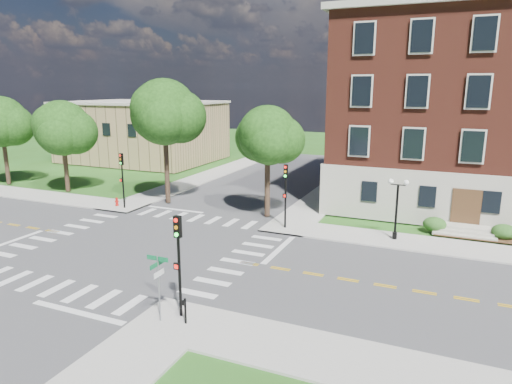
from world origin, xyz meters
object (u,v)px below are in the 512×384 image
at_px(traffic_signal_se, 179,253).
at_px(traffic_signal_ne, 286,188).
at_px(traffic_signal_nw, 122,173).
at_px(fire_hydrant, 117,202).
at_px(street_sign_pole, 158,276).
at_px(twin_lamp_west, 397,205).
at_px(push_button_post, 185,310).

distance_m(traffic_signal_se, traffic_signal_ne, 14.64).
height_order(traffic_signal_nw, fire_hydrant, traffic_signal_nw).
height_order(street_sign_pole, fire_hydrant, street_sign_pole).
bearing_deg(traffic_signal_ne, street_sign_pole, -91.66).
distance_m(traffic_signal_nw, street_sign_pole, 20.95).
xyz_separation_m(twin_lamp_west, fire_hydrant, (-23.80, -0.40, -2.06)).
distance_m(twin_lamp_west, street_sign_pole, 18.03).
bearing_deg(twin_lamp_west, traffic_signal_se, -117.02).
bearing_deg(traffic_signal_ne, push_button_post, -87.29).
height_order(traffic_signal_nw, street_sign_pole, traffic_signal_nw).
relative_size(traffic_signal_ne, push_button_post, 4.00).
height_order(twin_lamp_west, fire_hydrant, twin_lamp_west).
relative_size(twin_lamp_west, fire_hydrant, 5.64).
bearing_deg(twin_lamp_west, push_button_post, -114.48).
relative_size(traffic_signal_se, traffic_signal_nw, 1.00).
relative_size(traffic_signal_ne, fire_hydrant, 6.40).
distance_m(traffic_signal_ne, traffic_signal_nw, 14.82).
xyz_separation_m(traffic_signal_ne, fire_hydrant, (-15.91, 0.17, -2.72)).
relative_size(traffic_signal_ne, twin_lamp_west, 1.13).
relative_size(traffic_signal_se, twin_lamp_west, 1.13).
height_order(traffic_signal_ne, push_button_post, traffic_signal_ne).
bearing_deg(traffic_signal_ne, twin_lamp_west, 4.12).
xyz_separation_m(push_button_post, fire_hydrant, (-16.63, 15.34, -0.33)).
distance_m(traffic_signal_nw, push_button_post, 21.72).
bearing_deg(traffic_signal_se, push_button_post, -42.85).
bearing_deg(street_sign_pole, traffic_signal_se, 53.17).
bearing_deg(traffic_signal_nw, push_button_post, -43.98).
distance_m(push_button_post, fire_hydrant, 22.63).
distance_m(twin_lamp_west, fire_hydrant, 23.89).
xyz_separation_m(traffic_signal_ne, twin_lamp_west, (7.89, 0.57, -0.66)).
bearing_deg(traffic_signal_ne, fire_hydrant, 179.40).
distance_m(street_sign_pole, push_button_post, 1.92).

